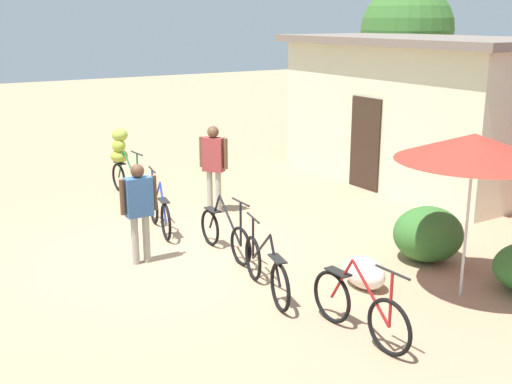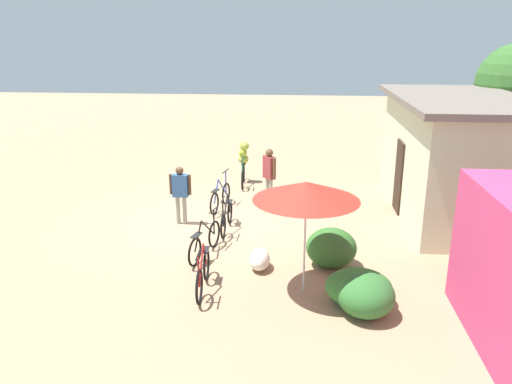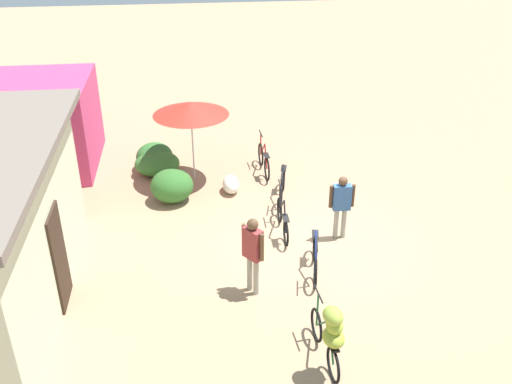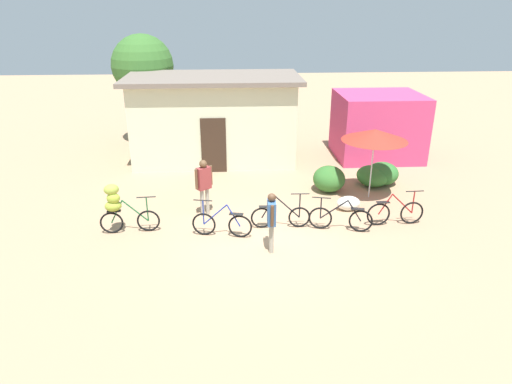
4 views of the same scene
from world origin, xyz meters
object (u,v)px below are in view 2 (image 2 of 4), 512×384
object	(u,v)px
market_umbrella	(306,191)
person_vendor	(269,171)
person_bystander	(180,189)
produce_sack	(260,259)
bicycle_leftmost	(243,160)
bicycle_by_shop	(205,241)
bicycle_center_loaded	(227,218)
bicycle_near_pile	(220,197)
bicycle_rightmost	(203,274)
building_low	(456,156)

from	to	relation	value
market_umbrella	person_vendor	distance (m)	5.34
person_bystander	produce_sack	bearing A→B (deg)	42.15
bicycle_leftmost	bicycle_by_shop	xyz separation A→B (m)	(5.93, -0.20, -0.46)
bicycle_leftmost	bicycle_center_loaded	size ratio (longest dim) A/B	0.97
person_vendor	bicycle_near_pile	bearing A→B (deg)	-69.70
bicycle_center_loaded	person_vendor	xyz separation A→B (m)	(-2.11, 0.95, 0.69)
market_umbrella	bicycle_rightmost	size ratio (longest dim) A/B	1.37
market_umbrella	bicycle_center_loaded	bearing A→B (deg)	-147.25
produce_sack	person_bystander	size ratio (longest dim) A/B	0.45
building_low	bicycle_rightmost	bearing A→B (deg)	-49.69
market_umbrella	bicycle_center_loaded	size ratio (longest dim) A/B	1.36
bicycle_leftmost	person_vendor	distance (m)	2.45
bicycle_by_shop	person_vendor	distance (m)	3.95
market_umbrella	person_bystander	bearing A→B (deg)	-136.73
bicycle_leftmost	bicycle_near_pile	bearing A→B (deg)	-7.43
bicycle_near_pile	bicycle_center_loaded	distance (m)	1.66
bicycle_near_pile	produce_sack	distance (m)	4.02
market_umbrella	produce_sack	world-z (taller)	market_umbrella
bicycle_near_pile	person_bystander	bearing A→B (deg)	-34.36
person_bystander	bicycle_rightmost	bearing A→B (deg)	19.45
bicycle_near_pile	person_vendor	world-z (taller)	person_vendor
building_low	bicycle_leftmost	size ratio (longest dim) A/B	4.10
building_low	bicycle_center_loaded	world-z (taller)	building_low
bicycle_rightmost	person_vendor	size ratio (longest dim) A/B	0.97
bicycle_rightmost	person_bystander	distance (m)	3.83
bicycle_near_pile	person_bystander	xyz separation A→B (m)	(1.23, -0.84, 0.59)
bicycle_center_loaded	bicycle_by_shop	size ratio (longest dim) A/B	0.97
bicycle_near_pile	bicycle_by_shop	world-z (taller)	bicycle_near_pile
building_low	bicycle_rightmost	world-z (taller)	building_low
bicycle_rightmost	bicycle_leftmost	bearing A→B (deg)	-179.53
person_vendor	person_bystander	size ratio (longest dim) A/B	1.08
bicycle_leftmost	bicycle_near_pile	distance (m)	2.79
building_low	bicycle_near_pile	size ratio (longest dim) A/B	4.07
bicycle_center_loaded	bicycle_by_shop	xyz separation A→B (m)	(1.59, -0.26, 0.01)
bicycle_center_loaded	produce_sack	world-z (taller)	bicycle_center_loaded
market_umbrella	bicycle_rightmost	world-z (taller)	market_umbrella
market_umbrella	building_low	bearing A→B (deg)	140.48
market_umbrella	bicycle_center_loaded	world-z (taller)	market_umbrella
bicycle_near_pile	person_vendor	size ratio (longest dim) A/B	0.95
bicycle_near_pile	person_bystander	size ratio (longest dim) A/B	1.03
person_vendor	bicycle_leftmost	bearing A→B (deg)	-155.71
bicycle_near_pile	bicycle_center_loaded	world-z (taller)	bicycle_near_pile
building_low	market_umbrella	xyz separation A→B (m)	(4.98, -4.10, 0.41)
bicycle_leftmost	bicycle_rightmost	xyz separation A→B (m)	(7.53, 0.06, -0.45)
bicycle_center_loaded	person_vendor	size ratio (longest dim) A/B	0.97
building_low	bicycle_leftmost	world-z (taller)	building_low
bicycle_center_loaded	building_low	bearing A→B (deg)	107.73
bicycle_leftmost	bicycle_center_loaded	xyz separation A→B (m)	(4.34, 0.06, -0.47)
bicycle_leftmost	person_vendor	bearing A→B (deg)	24.29
produce_sack	person_vendor	xyz separation A→B (m)	(-4.25, -0.07, 0.81)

